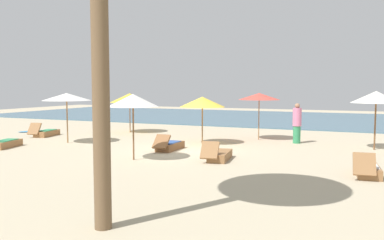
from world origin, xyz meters
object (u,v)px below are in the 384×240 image
object	(u,v)px
lounger_3	(46,133)
lounger_4	(219,155)
lounger_1	(169,146)
person_0	(297,123)
umbrella_4	(133,100)
umbrella_5	(67,97)
umbrella_0	(202,102)
umbrella_2	(130,98)
lounger_0	(4,143)
umbrella_3	(376,97)
lounger_5	(367,170)
surfboard	(38,131)
umbrella_1	(259,96)

from	to	relation	value
lounger_3	lounger_4	world-z (taller)	lounger_3
lounger_1	person_0	bearing A→B (deg)	43.17
umbrella_4	umbrella_5	xyz separation A→B (m)	(-4.92, 2.39, 0.01)
umbrella_0	person_0	distance (m)	4.27
umbrella_2	lounger_0	size ratio (longest dim) A/B	1.23
umbrella_0	umbrella_3	size ratio (longest dim) A/B	0.89
umbrella_3	umbrella_5	bearing A→B (deg)	-164.73
umbrella_3	umbrella_5	world-z (taller)	umbrella_3
umbrella_2	lounger_0	distance (m)	7.21
umbrella_4	lounger_5	xyz separation A→B (m)	(7.30, 0.55, -1.85)
umbrella_4	surfboard	xyz separation A→B (m)	(-9.43, 5.21, -1.99)
umbrella_4	lounger_3	bearing A→B (deg)	153.14
umbrella_5	umbrella_4	bearing A→B (deg)	-25.92
lounger_3	lounger_4	distance (m)	10.58
umbrella_4	umbrella_5	size ratio (longest dim) A/B	1.02
lounger_1	surfboard	xyz separation A→B (m)	(-9.56, 2.81, -0.14)
umbrella_1	lounger_3	bearing A→B (deg)	-163.12
umbrella_5	lounger_3	distance (m)	3.54
umbrella_3	lounger_4	distance (m)	6.97
umbrella_2	lounger_0	bearing A→B (deg)	-103.99
umbrella_0	umbrella_5	world-z (taller)	umbrella_5
umbrella_1	umbrella_2	world-z (taller)	umbrella_1
umbrella_5	lounger_0	xyz separation A→B (m)	(-1.39, -2.19, -1.86)
umbrella_4	lounger_3	distance (m)	8.69
umbrella_0	surfboard	xyz separation A→B (m)	(-10.09, 0.68, -1.79)
umbrella_4	lounger_3	world-z (taller)	umbrella_4
umbrella_0	lounger_3	xyz separation A→B (m)	(-8.23, -0.70, -1.65)
umbrella_3	lounger_0	world-z (taller)	umbrella_3
surfboard	lounger_4	bearing A→B (deg)	-18.54
person_0	lounger_3	bearing A→B (deg)	-167.92
umbrella_3	lounger_0	bearing A→B (deg)	-158.02
umbrella_4	umbrella_1	bearing A→B (deg)	69.78
umbrella_4	person_0	world-z (taller)	umbrella_4
umbrella_1	umbrella_5	xyz separation A→B (m)	(-7.47, -4.51, 0.01)
umbrella_2	person_0	xyz separation A→B (m)	(9.01, -0.61, -1.00)
umbrella_0	lounger_4	size ratio (longest dim) A/B	1.17
umbrella_3	lounger_5	xyz separation A→B (m)	(-0.20, -5.24, -1.90)
umbrella_3	person_0	size ratio (longest dim) A/B	1.31
lounger_4	lounger_1	bearing A→B (deg)	153.73
umbrella_0	person_0	xyz separation A→B (m)	(3.73, 1.86, -0.95)
lounger_5	person_0	xyz separation A→B (m)	(-2.92, 5.85, 0.70)
umbrella_4	lounger_4	world-z (taller)	umbrella_4
umbrella_1	person_0	distance (m)	2.23
umbrella_3	surfboard	xyz separation A→B (m)	(-16.94, -0.58, -2.05)
umbrella_3	lounger_5	world-z (taller)	umbrella_3
umbrella_3	lounger_3	distance (m)	15.32
umbrella_3	umbrella_2	bearing A→B (deg)	174.26
umbrella_2	umbrella_5	size ratio (longest dim) A/B	0.97
umbrella_5	surfboard	xyz separation A→B (m)	(-4.51, 2.82, -2.00)
umbrella_0	umbrella_1	distance (m)	3.03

